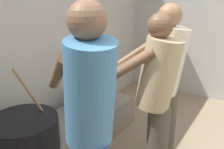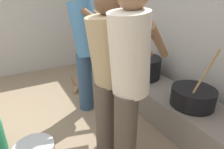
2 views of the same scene
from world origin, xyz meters
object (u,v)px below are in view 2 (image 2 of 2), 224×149
cook_in_cream_shirt (129,76)px  cook_in_blue_shirt (85,42)px  cooking_pot_secondary (193,97)px  cook_in_tan_shirt (108,69)px  cooking_pot_main (140,67)px

cook_in_cream_shirt → cook_in_blue_shirt: 1.09m
cooking_pot_secondary → cook_in_tan_shirt: bearing=-105.3°
cooking_pot_main → cooking_pot_secondary: cooking_pot_main is taller
cooking_pot_secondary → cook_in_blue_shirt: bearing=-142.0°
cooking_pot_secondary → cook_in_tan_shirt: (-0.25, -0.93, 0.41)m
cooking_pot_main → cook_in_blue_shirt: bearing=-97.2°
cooking_pot_secondary → cook_in_blue_shirt: cook_in_blue_shirt is taller
cooking_pot_main → cook_in_cream_shirt: 1.39m
cooking_pot_secondary → cook_in_cream_shirt: cook_in_cream_shirt is taller
cook_in_blue_shirt → cook_in_tan_shirt: (0.79, -0.11, -0.08)m
cook_in_cream_shirt → cook_in_blue_shirt: bearing=176.1°
cooking_pot_main → cook_in_tan_shirt: 1.21m
cook_in_tan_shirt → cook_in_cream_shirt: bearing=6.4°
cooking_pot_secondary → cook_in_blue_shirt: (-1.05, -0.82, 0.49)m
cooking_pot_main → cook_in_blue_shirt: cook_in_blue_shirt is taller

